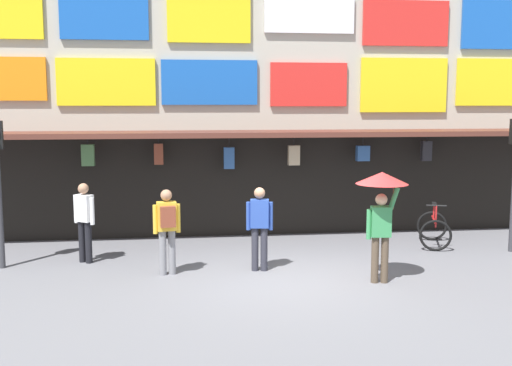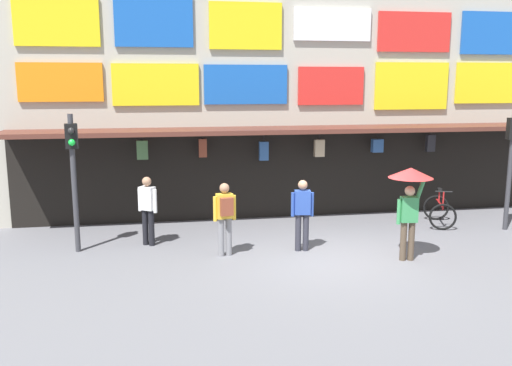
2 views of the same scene
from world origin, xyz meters
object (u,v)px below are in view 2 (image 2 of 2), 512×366
(pedestrian_in_green, at_px, (148,207))
(bicycle_parked, at_px, (439,211))
(pedestrian_with_umbrella, at_px, (410,188))
(pedestrian_in_blue, at_px, (302,211))
(pedestrian_in_white, at_px, (225,214))
(traffic_light_near, at_px, (73,161))
(traffic_light_far, at_px, (511,150))

(pedestrian_in_green, bearing_deg, bicycle_parked, 3.83)
(bicycle_parked, xyz_separation_m, pedestrian_with_umbrella, (-2.21, -2.69, 1.25))
(pedestrian_in_blue, bearing_deg, pedestrian_in_white, -177.43)
(pedestrian_in_white, height_order, pedestrian_in_blue, same)
(bicycle_parked, bearing_deg, pedestrian_with_umbrella, -129.50)
(traffic_light_near, xyz_separation_m, pedestrian_in_white, (3.35, -0.92, -1.16))
(pedestrian_in_blue, bearing_deg, traffic_light_near, 170.73)
(traffic_light_near, bearing_deg, pedestrian_in_green, 8.15)
(pedestrian_with_umbrella, bearing_deg, traffic_light_far, 27.56)
(pedestrian_with_umbrella, height_order, pedestrian_in_green, pedestrian_with_umbrella)
(bicycle_parked, distance_m, pedestrian_in_white, 6.40)
(pedestrian_in_white, bearing_deg, bicycle_parked, 15.31)
(pedestrian_in_blue, height_order, pedestrian_in_green, same)
(pedestrian_in_white, bearing_deg, traffic_light_far, 7.02)
(traffic_light_far, height_order, pedestrian_with_umbrella, traffic_light_far)
(traffic_light_far, xyz_separation_m, bicycle_parked, (-1.52, 0.74, -1.75))
(traffic_light_far, xyz_separation_m, pedestrian_in_blue, (-5.85, -0.86, -1.19))
(traffic_light_far, bearing_deg, pedestrian_in_blue, -171.62)
(traffic_light_near, xyz_separation_m, traffic_light_far, (11.01, 0.02, 0.00))
(traffic_light_near, relative_size, bicycle_parked, 2.40)
(pedestrian_with_umbrella, height_order, pedestrian_in_blue, pedestrian_with_umbrella)
(pedestrian_with_umbrella, relative_size, pedestrian_in_green, 1.24)
(pedestrian_with_umbrella, relative_size, pedestrian_in_blue, 1.24)
(bicycle_parked, height_order, pedestrian_in_white, pedestrian_in_white)
(traffic_light_far, bearing_deg, pedestrian_in_green, 178.70)
(bicycle_parked, bearing_deg, pedestrian_in_white, -164.69)
(pedestrian_with_umbrella, xyz_separation_m, pedestrian_in_blue, (-2.11, 1.09, -0.69))
(traffic_light_far, distance_m, pedestrian_in_blue, 6.03)
(traffic_light_near, bearing_deg, pedestrian_in_blue, -9.27)
(pedestrian_in_blue, bearing_deg, bicycle_parked, 20.29)
(traffic_light_near, height_order, pedestrian_in_white, traffic_light_near)
(bicycle_parked, height_order, pedestrian_in_green, pedestrian_in_green)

